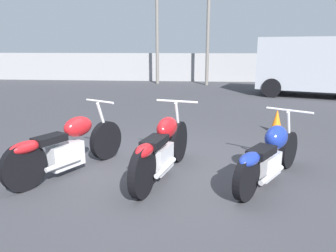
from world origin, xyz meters
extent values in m
plane|color=#38383D|center=(0.00, 0.00, 0.00)|extent=(60.00, 60.00, 0.00)
cube|color=gray|center=(0.00, 13.21, 0.75)|extent=(40.00, 0.04, 1.49)
cylinder|color=slate|center=(0.85, 11.53, 3.93)|extent=(0.16, 0.16, 7.86)
cylinder|color=black|center=(-1.06, 0.50, 0.32)|extent=(0.40, 0.62, 0.65)
cylinder|color=black|center=(-1.79, -0.82, 0.32)|extent=(0.40, 0.62, 0.65)
cube|color=silver|center=(-1.46, -0.23, 0.29)|extent=(0.44, 0.57, 0.36)
ellipsoid|color=red|center=(-1.34, 0.00, 0.68)|extent=(0.47, 0.56, 0.30)
cube|color=black|center=(-1.58, -0.45, 0.60)|extent=(0.43, 0.51, 0.10)
ellipsoid|color=red|center=(-1.76, -0.78, 0.58)|extent=(0.39, 0.48, 0.16)
cylinder|color=silver|center=(-1.11, 0.41, 1.00)|extent=(0.53, 0.31, 0.04)
cylinder|color=silver|center=(-1.09, 0.45, 0.66)|extent=(0.17, 0.25, 0.66)
cylinder|color=silver|center=(-1.43, -0.42, 0.23)|extent=(0.34, 0.54, 0.07)
cylinder|color=black|center=(0.15, 0.51, 0.33)|extent=(0.26, 0.67, 0.67)
cylinder|color=black|center=(-0.21, -0.88, 0.33)|extent=(0.26, 0.67, 0.67)
cube|color=silver|center=(-0.05, -0.25, 0.30)|extent=(0.32, 0.55, 0.37)
ellipsoid|color=#AD1419|center=(0.01, -0.02, 0.70)|extent=(0.39, 0.59, 0.31)
cube|color=black|center=(-0.11, -0.49, 0.62)|extent=(0.36, 0.54, 0.10)
ellipsoid|color=#AD1419|center=(-0.20, -0.83, 0.60)|extent=(0.30, 0.48, 0.16)
cylinder|color=silver|center=(0.13, 0.41, 1.02)|extent=(0.66, 0.20, 0.04)
cylinder|color=silver|center=(0.14, 0.46, 0.67)|extent=(0.11, 0.26, 0.66)
cylinder|color=silver|center=(0.03, -0.42, 0.23)|extent=(0.24, 0.68, 0.07)
cylinder|color=black|center=(1.87, 0.36, 0.29)|extent=(0.40, 0.54, 0.58)
cylinder|color=black|center=(1.07, -0.84, 0.29)|extent=(0.40, 0.54, 0.58)
cube|color=silver|center=(1.43, -0.30, 0.26)|extent=(0.45, 0.54, 0.32)
ellipsoid|color=navy|center=(1.56, -0.10, 0.61)|extent=(0.50, 0.55, 0.34)
cube|color=black|center=(1.29, -0.51, 0.52)|extent=(0.46, 0.52, 0.10)
ellipsoid|color=navy|center=(1.10, -0.80, 0.52)|extent=(0.41, 0.48, 0.16)
cylinder|color=silver|center=(1.81, 0.28, 0.93)|extent=(0.60, 0.41, 0.04)
cylinder|color=silver|center=(1.84, 0.32, 0.61)|extent=(0.18, 0.23, 0.62)
cylinder|color=silver|center=(1.45, -0.49, 0.20)|extent=(0.44, 0.61, 0.07)
cube|color=#999EA8|center=(5.09, 8.11, 1.23)|extent=(5.02, 3.38, 1.90)
cube|color=black|center=(2.92, 8.87, 1.66)|extent=(0.61, 1.68, 0.57)
cylinder|color=black|center=(3.16, 7.80, 0.35)|extent=(0.73, 0.44, 0.70)
cylinder|color=black|center=(3.78, 9.56, 0.35)|extent=(0.73, 0.44, 0.70)
cone|color=orange|center=(2.19, 2.55, 0.26)|extent=(0.27, 0.27, 0.51)
camera|label=1|loc=(0.46, -4.64, 1.86)|focal=35.00mm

